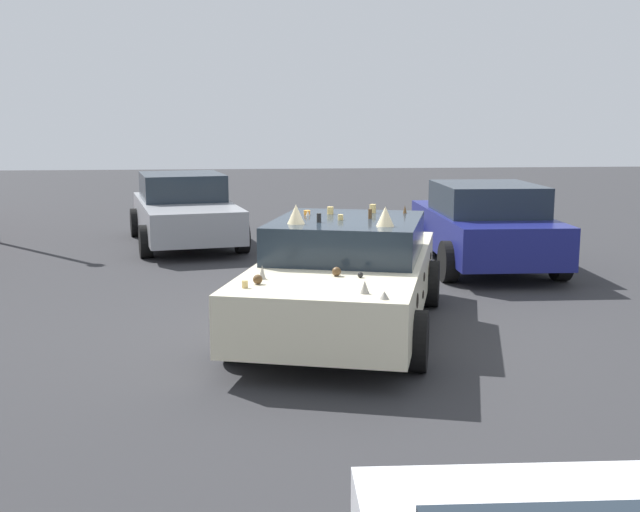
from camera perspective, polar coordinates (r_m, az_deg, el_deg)
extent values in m
plane|color=#2D2D30|center=(9.37, 1.83, -5.40)|extent=(60.00, 60.00, 0.00)
cube|color=beige|center=(9.23, 1.85, -1.97)|extent=(4.82, 3.02, 0.62)
cube|color=#1E2833|center=(9.29, 2.02, 1.41)|extent=(2.37, 2.18, 0.43)
cylinder|color=black|center=(7.86, 7.07, -6.18)|extent=(0.66, 0.38, 0.62)
cylinder|color=black|center=(8.19, -6.24, -5.50)|extent=(0.66, 0.38, 0.62)
cylinder|color=black|center=(10.55, 8.09, -2.00)|extent=(0.66, 0.38, 0.62)
cylinder|color=black|center=(10.80, -1.93, -1.63)|extent=(0.66, 0.38, 0.62)
ellipsoid|color=black|center=(10.34, 7.97, -1.12)|extent=(0.19, 0.07, 0.15)
ellipsoid|color=black|center=(9.95, -2.87, -0.26)|extent=(0.13, 0.05, 0.08)
ellipsoid|color=black|center=(8.06, 7.14, -3.26)|extent=(0.19, 0.07, 0.16)
ellipsoid|color=black|center=(10.74, 8.11, 0.01)|extent=(0.14, 0.06, 0.10)
ellipsoid|color=black|center=(10.66, 8.06, -0.88)|extent=(0.11, 0.05, 0.13)
ellipsoid|color=black|center=(9.10, 7.55, -2.82)|extent=(0.18, 0.07, 0.10)
ellipsoid|color=black|center=(8.74, -4.91, -3.40)|extent=(0.14, 0.06, 0.13)
ellipsoid|color=black|center=(7.95, 7.04, -4.69)|extent=(0.12, 0.05, 0.15)
ellipsoid|color=black|center=(9.21, 7.63, -1.52)|extent=(0.15, 0.06, 0.11)
sphere|color=black|center=(8.00, 2.95, -1.38)|extent=(0.06, 0.06, 0.06)
cone|color=gray|center=(7.94, -4.25, -1.19)|extent=(0.08, 0.08, 0.14)
cylinder|color=tan|center=(7.54, -5.51, -2.07)|extent=(0.07, 0.07, 0.07)
sphere|color=#51381E|center=(7.70, -4.57, -1.71)|extent=(0.10, 0.10, 0.10)
cone|color=gray|center=(7.27, 3.29, -2.28)|extent=(0.12, 0.12, 0.12)
sphere|color=#51381E|center=(8.06, 1.21, -1.14)|extent=(0.10, 0.10, 0.10)
cone|color=gray|center=(7.06, 4.72, -2.87)|extent=(0.13, 0.13, 0.07)
cylinder|color=tan|center=(9.14, 1.51, 2.85)|extent=(0.09, 0.09, 0.07)
cone|color=#51381E|center=(9.84, 6.22, 3.42)|extent=(0.06, 0.06, 0.10)
cylinder|color=tan|center=(9.85, 3.88, 3.48)|extent=(0.11, 0.11, 0.11)
cylinder|color=#51381E|center=(9.28, 3.68, 3.09)|extent=(0.05, 0.05, 0.12)
cylinder|color=tan|center=(9.70, 0.76, 3.35)|extent=(0.11, 0.11, 0.09)
cone|color=gray|center=(9.55, -0.90, 3.15)|extent=(0.07, 0.07, 0.06)
cylinder|color=black|center=(8.93, -0.08, 2.81)|extent=(0.06, 0.06, 0.10)
cylinder|color=orange|center=(9.62, -0.96, 3.19)|extent=(0.11, 0.11, 0.06)
cone|color=beige|center=(8.64, 4.79, 2.92)|extent=(0.20, 0.20, 0.22)
cone|color=beige|center=(8.81, -1.77, 3.08)|extent=(0.20, 0.20, 0.22)
cube|color=gray|center=(15.79, -9.84, 2.88)|extent=(4.60, 2.53, 0.61)
cube|color=#1E2833|center=(16.11, -10.06, 5.04)|extent=(2.12, 1.91, 0.52)
cylinder|color=black|center=(14.64, -5.73, 1.39)|extent=(0.63, 0.33, 0.60)
cylinder|color=black|center=(14.42, -12.62, 1.05)|extent=(0.63, 0.33, 0.60)
cylinder|color=black|center=(17.27, -7.46, 2.67)|extent=(0.63, 0.33, 0.60)
cylinder|color=black|center=(17.08, -13.30, 2.40)|extent=(0.63, 0.33, 0.60)
cube|color=navy|center=(13.51, 11.85, 1.77)|extent=(4.08, 1.83, 0.65)
cube|color=#1E2833|center=(13.29, 12.12, 4.12)|extent=(1.96, 1.63, 0.49)
cylinder|color=black|center=(14.55, 7.15, 1.38)|extent=(0.65, 0.24, 0.64)
cylinder|color=black|center=(14.99, 13.78, 1.42)|extent=(0.65, 0.24, 0.64)
cylinder|color=black|center=(12.14, 9.38, -0.40)|extent=(0.65, 0.24, 0.64)
cylinder|color=black|center=(12.66, 17.17, -0.29)|extent=(0.65, 0.24, 0.64)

